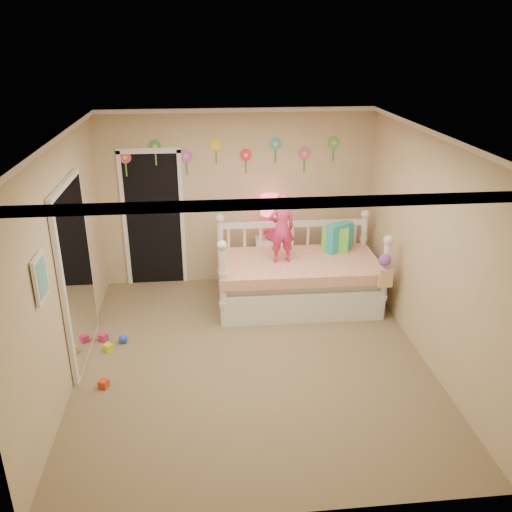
{
  "coord_description": "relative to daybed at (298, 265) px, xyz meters",
  "views": [
    {
      "loc": [
        -0.51,
        -5.37,
        3.54
      ],
      "look_at": [
        0.1,
        0.6,
        1.05
      ],
      "focal_mm": 37.61,
      "sensor_mm": 36.0,
      "label": 1
    }
  ],
  "objects": [
    {
      "name": "crown_molding",
      "position": [
        -0.76,
        -1.3,
        1.96
      ],
      "size": [
        4.0,
        4.5,
        0.06
      ],
      "primitive_type": null,
      "color": "white",
      "rests_on": "ceiling"
    },
    {
      "name": "mirror_closet",
      "position": [
        -2.72,
        -1.0,
        0.44
      ],
      "size": [
        0.07,
        1.3,
        2.1
      ],
      "primitive_type": "cube",
      "color": "white",
      "rests_on": "left_wall"
    },
    {
      "name": "toy_scatter",
      "position": [
        -2.51,
        -1.11,
        -0.55
      ],
      "size": [
        1.03,
        1.43,
        0.11
      ],
      "primitive_type": null,
      "rotation": [
        0.0,
        0.0,
        -0.19
      ],
      "color": "#996666",
      "rests_on": "floor"
    },
    {
      "name": "table_lamp",
      "position": [
        -0.3,
        0.72,
        0.56
      ],
      "size": [
        0.3,
        0.3,
        0.67
      ],
      "color": "#E31E68",
      "rests_on": "nightstand"
    },
    {
      "name": "pillow_lime",
      "position": [
        0.56,
        0.26,
        0.24
      ],
      "size": [
        0.39,
        0.22,
        0.35
      ],
      "primitive_type": "cube",
      "rotation": [
        0.0,
        0.0,
        -0.24
      ],
      "color": "#73E044",
      "rests_on": "daybed"
    },
    {
      "name": "ceiling",
      "position": [
        -0.76,
        -1.3,
        1.99
      ],
      "size": [
        4.0,
        4.5,
        0.01
      ],
      "primitive_type": "cube",
      "color": "white",
      "rests_on": "floor"
    },
    {
      "name": "floor",
      "position": [
        -0.76,
        -1.3,
        -0.61
      ],
      "size": [
        4.0,
        4.5,
        0.01
      ],
      "primitive_type": "cube",
      "color": "#7F684C",
      "rests_on": "ground"
    },
    {
      "name": "right_wall",
      "position": [
        1.24,
        -1.3,
        0.69
      ],
      "size": [
        0.01,
        4.5,
        2.6
      ],
      "primitive_type": "cube",
      "color": "tan",
      "rests_on": "floor"
    },
    {
      "name": "nightstand",
      "position": [
        -0.3,
        0.72,
        -0.24
      ],
      "size": [
        0.45,
        0.35,
        0.72
      ],
      "primitive_type": "cube",
      "rotation": [
        0.0,
        0.0,
        -0.05
      ],
      "color": "white",
      "rests_on": "floor"
    },
    {
      "name": "child",
      "position": [
        -0.24,
        -0.01,
        0.55
      ],
      "size": [
        0.37,
        0.27,
        0.96
      ],
      "primitive_type": "imported",
      "rotation": [
        0.0,
        0.0,
        3.26
      ],
      "color": "#E2336D",
      "rests_on": "daybed"
    },
    {
      "name": "pillow_turquoise",
      "position": [
        0.63,
        0.28,
        0.27
      ],
      "size": [
        0.42,
        0.33,
        0.4
      ],
      "primitive_type": "cube",
      "rotation": [
        0.0,
        0.0,
        0.56
      ],
      "color": "#23A6AF",
      "rests_on": "daybed"
    },
    {
      "name": "daybed",
      "position": [
        0.0,
        0.0,
        0.0
      ],
      "size": [
        2.25,
        1.23,
        1.21
      ],
      "primitive_type": null,
      "rotation": [
        0.0,
        0.0,
        -0.01
      ],
      "color": "white",
      "rests_on": "floor"
    },
    {
      "name": "wall_picture",
      "position": [
        -2.73,
        -2.2,
        0.94
      ],
      "size": [
        0.05,
        0.34,
        0.42
      ],
      "primitive_type": "cube",
      "color": "white",
      "rests_on": "left_wall"
    },
    {
      "name": "back_wall",
      "position": [
        -0.76,
        0.95,
        0.69
      ],
      "size": [
        4.0,
        0.01,
        2.6
      ],
      "primitive_type": "cube",
      "color": "tan",
      "rests_on": "floor"
    },
    {
      "name": "left_wall",
      "position": [
        -2.76,
        -1.3,
        0.69
      ],
      "size": [
        0.01,
        4.5,
        2.6
      ],
      "primitive_type": "cube",
      "color": "tan",
      "rests_on": "floor"
    },
    {
      "name": "hanging_bag",
      "position": [
        0.99,
        -0.64,
        0.13
      ],
      "size": [
        0.2,
        0.16,
        0.36
      ],
      "primitive_type": null,
      "color": "beige",
      "rests_on": "daybed"
    },
    {
      "name": "closet_doorway",
      "position": [
        -2.01,
        0.93,
        0.43
      ],
      "size": [
        0.9,
        0.04,
        2.07
      ],
      "primitive_type": "cube",
      "color": "black",
      "rests_on": "back_wall"
    },
    {
      "name": "flower_decals",
      "position": [
        -0.85,
        0.94,
        1.33
      ],
      "size": [
        3.4,
        0.02,
        0.5
      ],
      "primitive_type": null,
      "color": "#B2668C",
      "rests_on": "back_wall"
    }
  ]
}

